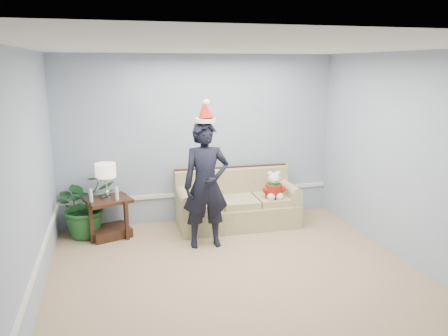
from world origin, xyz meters
TOP-DOWN VIEW (x-y plane):
  - room_shell at (0.00, 0.00)m, footprint 4.54×5.04m
  - wainscot_trim at (-1.18, 1.18)m, footprint 4.49×4.99m
  - sofa at (0.51, 2.10)m, footprint 1.92×0.86m
  - side_table at (-1.49, 2.08)m, footprint 0.75×0.69m
  - table_lamp at (-1.50, 2.09)m, footprint 0.30×0.30m
  - candle_pair at (-1.54, 1.96)m, footprint 0.41×0.05m
  - houseplant at (-1.83, 2.22)m, footprint 1.15×1.11m
  - man at (-0.15, 1.39)m, footprint 0.66×0.45m
  - santa_hat at (-0.15, 1.41)m, footprint 0.32×0.35m
  - teddy_bear at (1.05, 1.87)m, footprint 0.30×0.33m

SIDE VIEW (x-z plane):
  - side_table at x=-1.49m, z-range -0.07..0.53m
  - sofa at x=0.51m, z-range -0.13..0.76m
  - wainscot_trim at x=-1.18m, z-range 0.42..0.48m
  - houseplant at x=-1.83m, z-range 0.00..0.98m
  - teddy_bear at x=1.05m, z-range 0.40..0.85m
  - candle_pair at x=-1.54m, z-range 0.59..0.79m
  - man at x=-0.15m, z-range 0.00..1.78m
  - table_lamp at x=-1.50m, z-range 0.74..1.27m
  - room_shell at x=0.00m, z-range -0.02..2.72m
  - santa_hat at x=-0.15m, z-range 1.75..2.07m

